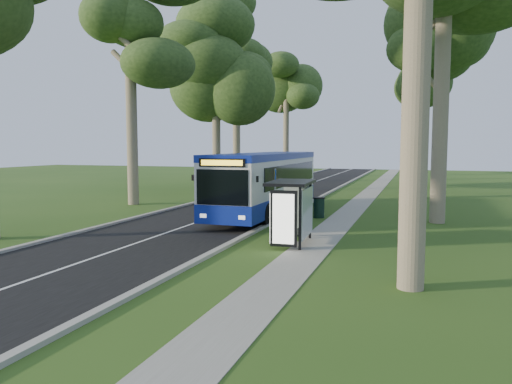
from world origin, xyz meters
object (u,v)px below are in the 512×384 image
at_px(bus, 266,183).
at_px(bus_stop_sign, 275,192).
at_px(car_white, 262,174).
at_px(bus_shelter, 292,201).
at_px(litter_bin, 319,207).
at_px(car_silver, 252,175).

relative_size(bus, bus_stop_sign, 4.63).
relative_size(bus, car_white, 2.59).
relative_size(bus_stop_sign, bus_shelter, 0.95).
xyz_separation_m(bus, bus_shelter, (3.39, -7.75, -0.04)).
bearing_deg(bus, car_white, 108.12).
distance_m(bus, bus_stop_sign, 4.82).
bearing_deg(litter_bin, car_white, 114.21).
height_order(bus_stop_sign, car_silver, bus_stop_sign).
relative_size(bus, bus_shelter, 4.38).
relative_size(bus_shelter, car_white, 0.59).
bearing_deg(bus_shelter, car_silver, 108.10).
relative_size(bus_shelter, car_silver, 0.68).
distance_m(bus_shelter, car_silver, 31.92).
xyz_separation_m(bus_shelter, car_white, (-10.80, 30.50, -0.85)).
distance_m(bus_stop_sign, car_silver, 28.29).
bearing_deg(bus_shelter, car_white, 106.31).
xyz_separation_m(bus, litter_bin, (2.96, -0.32, -1.18)).
distance_m(bus, litter_bin, 3.21).
height_order(bus, litter_bin, bus).
distance_m(bus_stop_sign, bus_shelter, 3.64).
relative_size(litter_bin, car_silver, 0.25).
distance_m(bus_shelter, car_white, 32.37).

